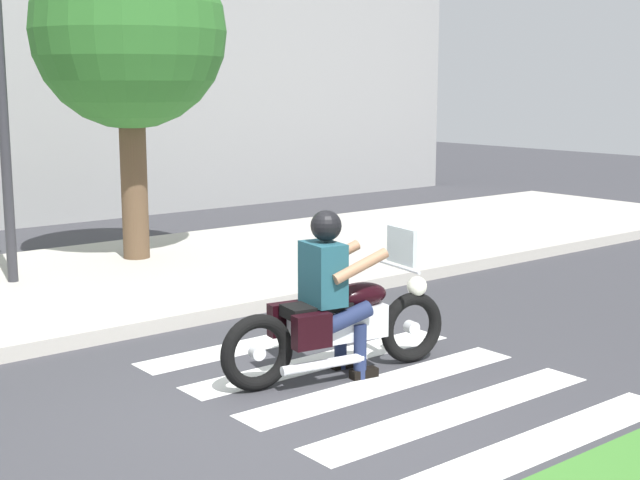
{
  "coord_description": "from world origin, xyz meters",
  "views": [
    {
      "loc": [
        -3.68,
        -5.17,
        2.47
      ],
      "look_at": [
        2.03,
        1.93,
        0.86
      ],
      "focal_mm": 49.88,
      "sensor_mm": 36.0,
      "label": 1
    }
  ],
  "objects_px": {
    "street_lamp": "(0,64)",
    "tree_near_rack": "(129,34)",
    "motorcycle": "(339,323)",
    "rider": "(331,282)"
  },
  "relations": [
    {
      "from": "motorcycle",
      "to": "rider",
      "type": "height_order",
      "value": "rider"
    },
    {
      "from": "street_lamp",
      "to": "tree_near_rack",
      "type": "distance_m",
      "value": 1.91
    },
    {
      "from": "motorcycle",
      "to": "street_lamp",
      "type": "relative_size",
      "value": 0.48
    },
    {
      "from": "motorcycle",
      "to": "tree_near_rack",
      "type": "distance_m",
      "value": 5.8
    },
    {
      "from": "rider",
      "to": "tree_near_rack",
      "type": "distance_m",
      "value": 5.64
    },
    {
      "from": "motorcycle",
      "to": "street_lamp",
      "type": "xyz_separation_m",
      "value": [
        -1.09,
        4.72,
        2.23
      ]
    },
    {
      "from": "motorcycle",
      "to": "tree_near_rack",
      "type": "bearing_deg",
      "value": 81.8
    },
    {
      "from": "rider",
      "to": "motorcycle",
      "type": "bearing_deg",
      "value": -11.78
    },
    {
      "from": "rider",
      "to": "tree_near_rack",
      "type": "xyz_separation_m",
      "value": [
        0.81,
        5.1,
        2.27
      ]
    },
    {
      "from": "motorcycle",
      "to": "tree_near_rack",
      "type": "relative_size",
      "value": 0.49
    }
  ]
}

